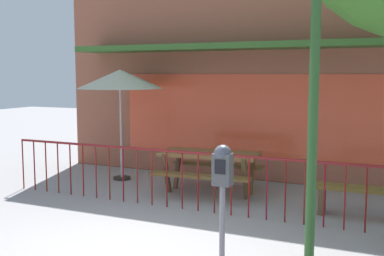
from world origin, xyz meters
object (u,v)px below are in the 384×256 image
at_px(patio_umbrella, 120,80).
at_px(patio_bench, 360,195).
at_px(parking_meter_far, 222,180).
at_px(picnic_table_left, 209,161).
at_px(street_lamp, 315,53).

height_order(patio_umbrella, patio_bench, patio_umbrella).
distance_m(patio_bench, parking_meter_far, 3.53).
distance_m(picnic_table_left, patio_umbrella, 2.61).
bearing_deg(patio_bench, patio_umbrella, 171.01).
height_order(patio_bench, parking_meter_far, parking_meter_far).
height_order(patio_umbrella, street_lamp, street_lamp).
height_order(picnic_table_left, patio_bench, picnic_table_left).
relative_size(parking_meter_far, street_lamp, 0.42).
xyz_separation_m(picnic_table_left, street_lamp, (2.42, -3.19, 1.80)).
xyz_separation_m(picnic_table_left, patio_umbrella, (-2.13, 0.34, 1.47)).
bearing_deg(patio_bench, street_lamp, -95.11).
distance_m(parking_meter_far, street_lamp, 1.55).
xyz_separation_m(patio_umbrella, parking_meter_far, (3.78, -4.04, -0.91)).
bearing_deg(patio_umbrella, picnic_table_left, -9.17).
relative_size(picnic_table_left, parking_meter_far, 1.26).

